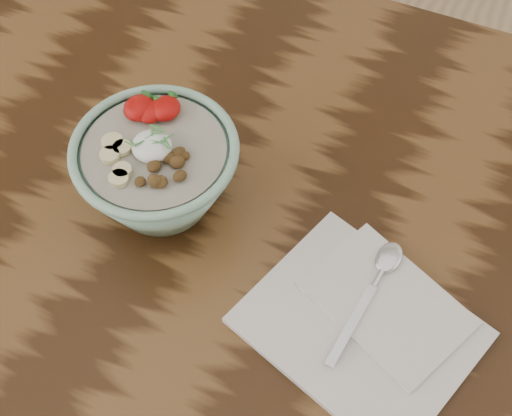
{
  "coord_description": "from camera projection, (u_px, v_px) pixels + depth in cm",
  "views": [
    {
      "loc": [
        8.93,
        -41.82,
        147.04
      ],
      "look_at": [
        -7.22,
        -4.65,
        86.24
      ],
      "focal_mm": 50.0,
      "sensor_mm": 36.0,
      "label": 1
    }
  ],
  "objects": [
    {
      "name": "table",
      "position": [
        322.0,
        288.0,
        0.91
      ],
      "size": [
        160.0,
        90.0,
        75.0
      ],
      "color": "black",
      "rests_on": "ground"
    },
    {
      "name": "napkin",
      "position": [
        365.0,
        322.0,
        0.78
      ],
      "size": [
        28.18,
        25.37,
        1.44
      ],
      "rotation": [
        0.0,
        0.0,
        -0.33
      ],
      "color": "silver",
      "rests_on": "table"
    },
    {
      "name": "breakfast_bowl",
      "position": [
        158.0,
        170.0,
        0.82
      ],
      "size": [
        19.0,
        19.0,
        12.36
      ],
      "rotation": [
        0.0,
        0.0,
        0.18
      ],
      "color": "#88B69C",
      "rests_on": "table"
    },
    {
      "name": "spoon",
      "position": [
        380.0,
        274.0,
        0.8
      ],
      "size": [
        4.02,
        17.13,
        0.89
      ],
      "rotation": [
        0.0,
        0.0,
        -0.12
      ],
      "color": "silver",
      "rests_on": "napkin"
    }
  ]
}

